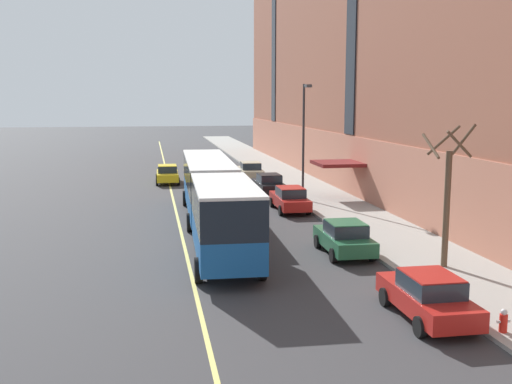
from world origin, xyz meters
TOP-DOWN VIEW (x-y plane):
  - ground_plane at (0.00, 0.00)m, footprint 260.00×260.00m
  - sidewalk at (9.13, 3.00)m, footprint 4.75×160.00m
  - city_bus at (0.21, 2.59)m, footprint 3.30×20.81m
  - parked_car_champagne_1 at (5.68, 23.27)m, footprint 2.14×4.73m
  - parked_car_green_2 at (5.62, -3.00)m, footprint 2.05×4.30m
  - parked_car_black_3 at (5.61, 14.65)m, footprint 2.02×4.50m
  - parked_car_red_4 at (5.66, -11.30)m, footprint 1.95×4.46m
  - parked_car_red_5 at (5.64, 7.93)m, footprint 2.01×4.80m
  - taxi_cab at (-1.62, 22.08)m, footprint 2.00×4.49m
  - street_tree_mid_block at (8.93, -6.08)m, footprint 1.72×1.66m
  - street_lamp at (7.35, 11.07)m, footprint 0.36×1.48m
  - fire_hydrant at (7.25, -13.03)m, footprint 0.42×0.24m
  - lane_centerline at (-1.49, 3.00)m, footprint 0.16×140.00m

SIDE VIEW (x-z plane):
  - ground_plane at x=0.00m, z-range 0.00..0.00m
  - lane_centerline at x=-1.49m, z-range 0.00..0.01m
  - sidewalk at x=9.13m, z-range 0.00..0.15m
  - fire_hydrant at x=7.25m, z-range 0.13..0.85m
  - parked_car_green_2 at x=5.62m, z-range 0.00..1.56m
  - parked_car_red_4 at x=5.66m, z-range 0.00..1.56m
  - taxi_cab at x=-1.62m, z-range 0.00..1.56m
  - parked_car_black_3 at x=5.61m, z-range 0.00..1.56m
  - parked_car_red_5 at x=5.64m, z-range 0.00..1.56m
  - parked_car_champagne_1 at x=5.68m, z-range 0.00..1.56m
  - city_bus at x=0.21m, z-range 0.29..3.87m
  - street_tree_mid_block at x=8.93m, z-range 0.22..6.14m
  - street_lamp at x=7.35m, z-range 0.96..8.85m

